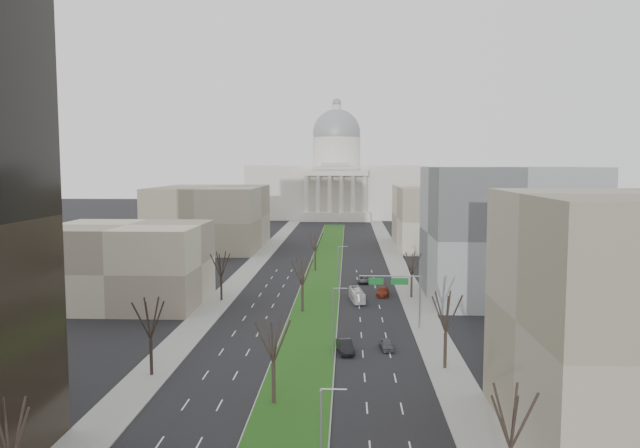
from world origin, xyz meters
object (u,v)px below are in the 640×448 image
(car_black, at_px, (345,346))
(car_red, at_px, (383,291))
(car_grey_far, at_px, (364,280))
(box_van, at_px, (357,295))
(car_grey_near, at_px, (387,345))

(car_black, distance_m, car_red, 36.57)
(car_grey_far, height_order, box_van, box_van)
(car_red, relative_size, car_grey_far, 1.09)
(car_red, distance_m, box_van, 7.15)
(car_grey_near, relative_size, box_van, 0.48)
(car_black, distance_m, box_van, 30.77)
(car_red, xyz_separation_m, box_van, (-4.87, -5.23, 0.36))
(car_grey_near, xyz_separation_m, car_black, (-5.49, -1.61, 0.16))
(car_black, bearing_deg, car_grey_near, 6.66)
(car_red, height_order, box_van, box_van)
(car_black, relative_size, box_van, 0.62)
(car_black, bearing_deg, box_van, 76.63)
(car_grey_near, xyz_separation_m, car_red, (1.33, 34.32, 0.11))
(car_black, xyz_separation_m, box_van, (1.96, 30.70, 0.31))
(car_grey_near, height_order, box_van, box_van)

